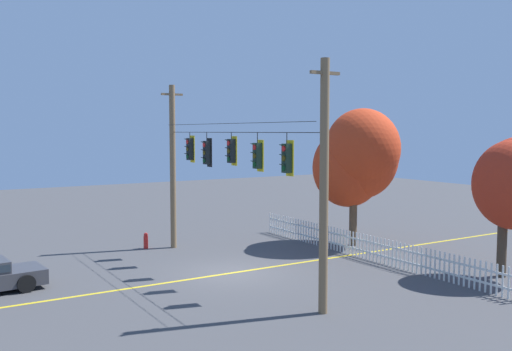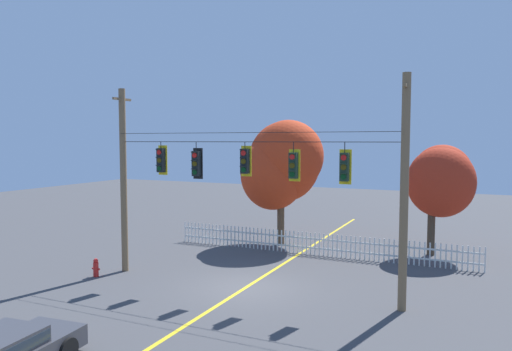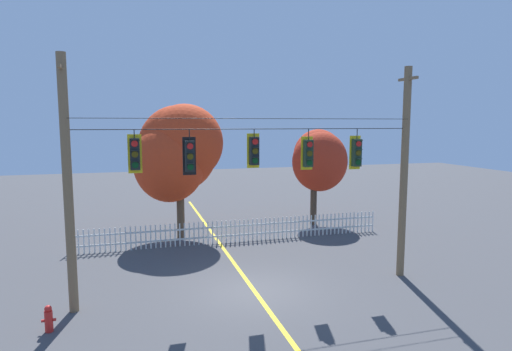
# 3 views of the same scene
# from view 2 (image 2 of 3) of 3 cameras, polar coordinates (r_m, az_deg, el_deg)

# --- Properties ---
(ground) EXTENTS (80.00, 80.00, 0.00)m
(ground) POSITION_cam_2_polar(r_m,az_deg,el_deg) (19.20, -1.28, -13.17)
(ground) COLOR #424244
(lane_centerline_stripe) EXTENTS (0.16, 36.00, 0.01)m
(lane_centerline_stripe) POSITION_cam_2_polar(r_m,az_deg,el_deg) (19.20, -1.28, -13.16)
(lane_centerline_stripe) COLOR gold
(lane_centerline_stripe) RESTS_ON ground
(signal_support_span) EXTENTS (12.04, 1.10, 7.94)m
(signal_support_span) POSITION_cam_2_polar(r_m,az_deg,el_deg) (18.40, -1.30, -1.07)
(signal_support_span) COLOR brown
(signal_support_span) RESTS_ON ground
(traffic_signal_southbound_primary) EXTENTS (0.43, 0.38, 1.38)m
(traffic_signal_southbound_primary) POSITION_cam_2_polar(r_m,az_deg,el_deg) (20.36, -11.17, 1.80)
(traffic_signal_southbound_primary) COLOR black
(traffic_signal_westbound_side) EXTENTS (0.43, 0.38, 1.50)m
(traffic_signal_westbound_side) POSITION_cam_2_polar(r_m,az_deg,el_deg) (19.41, -7.07, 1.42)
(traffic_signal_westbound_side) COLOR black
(traffic_signal_northbound_secondary) EXTENTS (0.43, 0.38, 1.33)m
(traffic_signal_northbound_secondary) POSITION_cam_2_polar(r_m,az_deg,el_deg) (18.35, -1.31, 1.72)
(traffic_signal_northbound_secondary) COLOR black
(traffic_signal_northbound_primary) EXTENTS (0.43, 0.38, 1.44)m
(traffic_signal_northbound_primary) POSITION_cam_2_polar(r_m,az_deg,el_deg) (17.58, 4.46, 1.21)
(traffic_signal_northbound_primary) COLOR black
(traffic_signal_eastbound_side) EXTENTS (0.43, 0.38, 1.49)m
(traffic_signal_eastbound_side) POSITION_cam_2_polar(r_m,az_deg,el_deg) (17.02, 10.45, 1.01)
(traffic_signal_eastbound_side) COLOR black
(white_picket_fence) EXTENTS (15.43, 0.06, 1.12)m
(white_picket_fence) POSITION_cam_2_polar(r_m,az_deg,el_deg) (24.47, 7.02, -8.04)
(white_picket_fence) COLOR silver
(white_picket_fence) RESTS_ON ground
(autumn_maple_near_fence) EXTENTS (4.57, 3.89, 6.84)m
(autumn_maple_near_fence) POSITION_cam_2_polar(r_m,az_deg,el_deg) (26.53, 3.09, 1.41)
(autumn_maple_near_fence) COLOR brown
(autumn_maple_near_fence) RESTS_ON ground
(autumn_maple_mid) EXTENTS (3.28, 2.96, 5.52)m
(autumn_maple_mid) POSITION_cam_2_polar(r_m,az_deg,el_deg) (25.52, 21.08, -0.44)
(autumn_maple_mid) COLOR #473828
(autumn_maple_mid) RESTS_ON ground
(fire_hydrant) EXTENTS (0.38, 0.22, 0.78)m
(fire_hydrant) POSITION_cam_2_polar(r_m,az_deg,el_deg) (21.66, -18.44, -10.32)
(fire_hydrant) COLOR red
(fire_hydrant) RESTS_ON ground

